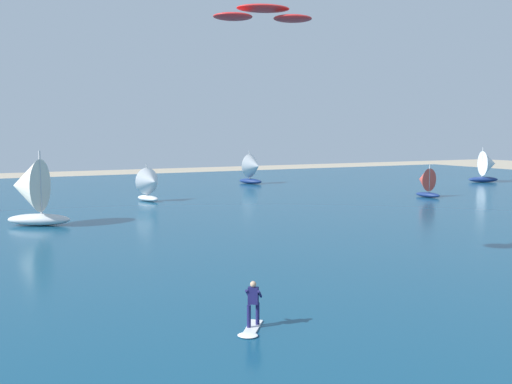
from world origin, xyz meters
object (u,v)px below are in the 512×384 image
at_px(sailboat_outermost, 150,184).
at_px(sailboat_far_left, 29,191).
at_px(sailboat_mid_left, 253,169).
at_px(sailboat_far_right, 425,182).
at_px(kitesurfer, 252,312).
at_px(kite, 263,14).
at_px(sailboat_anchored_offshore, 488,166).

relative_size(sailboat_outermost, sailboat_far_left, 0.68).
bearing_deg(sailboat_mid_left, sailboat_far_left, -142.28).
xyz_separation_m(sailboat_far_right, sailboat_outermost, (-27.30, 9.15, 0.14)).
distance_m(kitesurfer, sailboat_far_right, 45.45).
bearing_deg(sailboat_far_right, kitesurfer, -140.37).
xyz_separation_m(sailboat_mid_left, sailboat_outermost, (-17.97, -13.01, -0.31)).
height_order(kite, sailboat_mid_left, kite).
relative_size(kite, sailboat_mid_left, 1.12).
distance_m(sailboat_far_right, sailboat_far_left, 39.58).
distance_m(sailboat_far_right, sailboat_outermost, 28.80).
distance_m(sailboat_mid_left, sailboat_anchored_offshore, 32.44).
bearing_deg(sailboat_anchored_offshore, kitesurfer, -145.02).
xyz_separation_m(sailboat_outermost, sailboat_anchored_offshore, (48.06, 0.87, 0.48)).
distance_m(sailboat_mid_left, sailboat_far_left, 38.21).
xyz_separation_m(kitesurfer, kite, (4.21, 7.29, 11.86)).
bearing_deg(sailboat_far_right, kite, -144.83).
relative_size(kitesurfer, sailboat_anchored_offshore, 0.39).
height_order(sailboat_far_right, sailboat_outermost, sailboat_outermost).
bearing_deg(sailboat_far_left, kite, -66.81).
height_order(kitesurfer, sailboat_outermost, sailboat_outermost).
xyz_separation_m(sailboat_mid_left, sailboat_far_left, (-30.22, -23.37, 0.49)).
bearing_deg(sailboat_far_left, kitesurfer, -80.68).
bearing_deg(kite, sailboat_mid_left, 63.93).
relative_size(sailboat_far_right, sailboat_far_left, 0.63).
distance_m(sailboat_mid_left, sailboat_outermost, 22.19).
bearing_deg(sailboat_outermost, sailboat_anchored_offshore, 1.04).
xyz_separation_m(kitesurfer, sailboat_mid_left, (25.67, 51.14, 1.43)).
distance_m(sailboat_far_right, sailboat_anchored_offshore, 23.06).
bearing_deg(sailboat_far_right, sailboat_mid_left, 112.83).
relative_size(sailboat_mid_left, sailboat_far_left, 0.81).
height_order(sailboat_anchored_offshore, sailboat_far_left, sailboat_far_left).
height_order(sailboat_mid_left, sailboat_anchored_offshore, sailboat_anchored_offshore).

